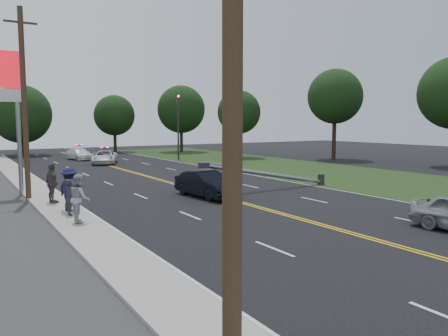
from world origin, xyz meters
TOP-DOWN VIEW (x-y plane):
  - ground at (0.00, 0.00)m, footprint 120.00×120.00m
  - sidewalk at (-8.40, 10.00)m, footprint 1.80×70.00m
  - grass_verge at (13.50, 10.00)m, footprint 12.00×80.00m
  - centerline_yellow at (0.00, 10.00)m, footprint 0.36×80.00m
  - traffic_signal at (8.30, 30.00)m, footprint 0.28×0.41m
  - fallen_streetlight at (4.19, 8.00)m, footprint 9.36×0.44m
  - utility_pole_near at (-9.20, -8.00)m, footprint 1.60×0.28m
  - utility_pole_mid at (-9.20, 12.00)m, footprint 1.60×0.28m
  - tree_6 at (-5.20, 46.41)m, footprint 7.22×7.22m
  - tree_7 at (6.58, 46.59)m, footprint 5.57×5.57m
  - tree_8 at (14.61, 42.10)m, footprint 6.60×6.60m
  - tree_9 at (16.00, 29.68)m, footprint 5.04×5.04m
  - tree_13 at (23.48, 21.87)m, footprint 6.00×6.00m
  - crashed_sedan at (-0.69, 7.85)m, footprint 1.94×4.52m
  - emergency_a at (0.22, 30.02)m, footprint 3.86×5.24m
  - emergency_b at (-0.75, 36.28)m, footprint 2.57×4.69m
  - bystander_a at (-8.32, 6.30)m, footprint 0.39×0.59m
  - bystander_b at (-8.24, 4.77)m, footprint 0.84×1.03m
  - bystander_c at (-8.12, 7.23)m, footprint 1.18×1.47m
  - bystander_d at (-8.40, 9.71)m, footprint 0.74×1.26m

SIDE VIEW (x-z plane):
  - ground at x=0.00m, z-range 0.00..0.00m
  - grass_verge at x=13.50m, z-range 0.00..0.01m
  - centerline_yellow at x=0.00m, z-range 0.01..0.01m
  - sidewalk at x=-8.40m, z-range 0.00..0.12m
  - emergency_b at x=-0.75m, z-range 0.00..1.29m
  - emergency_a at x=0.22m, z-range 0.00..1.32m
  - crashed_sedan at x=-0.69m, z-range 0.00..1.45m
  - bystander_a at x=-8.32m, z-range 0.12..1.71m
  - fallen_streetlight at x=4.19m, z-range -0.04..1.88m
  - bystander_b at x=-8.24m, z-range 0.12..2.08m
  - bystander_c at x=-8.12m, z-range 0.12..2.10m
  - bystander_d at x=-8.40m, z-range 0.12..2.13m
  - traffic_signal at x=8.30m, z-range 0.68..7.73m
  - tree_7 at x=6.58m, z-range 1.13..8.98m
  - utility_pole_near at x=-9.20m, z-range 0.08..10.08m
  - utility_pole_mid at x=-9.20m, z-range 0.08..10.08m
  - tree_6 at x=-5.20m, z-range 0.75..9.49m
  - tree_9 at x=16.00m, z-range 1.37..9.19m
  - tree_8 at x=14.61m, z-range 1.29..10.49m
  - tree_13 at x=23.48m, z-range 1.96..11.90m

